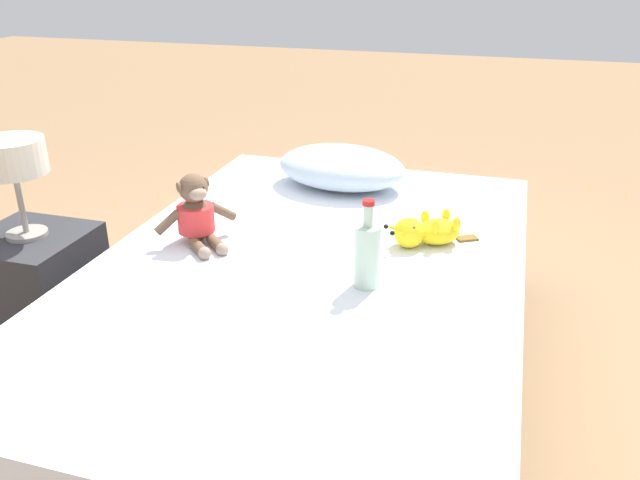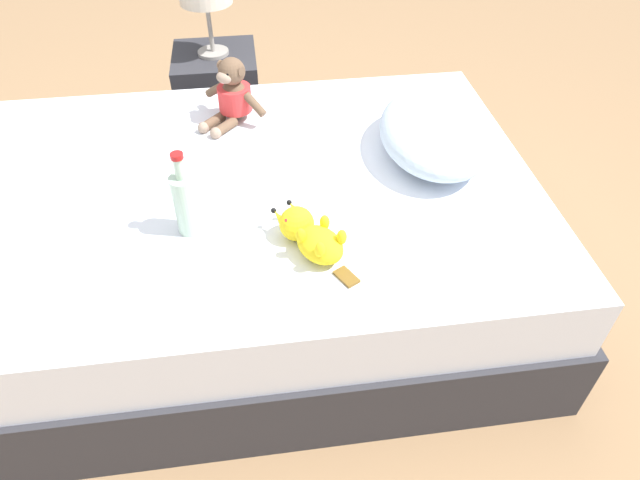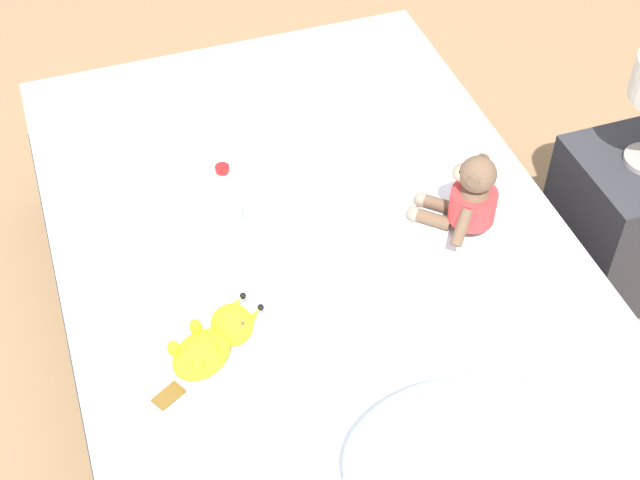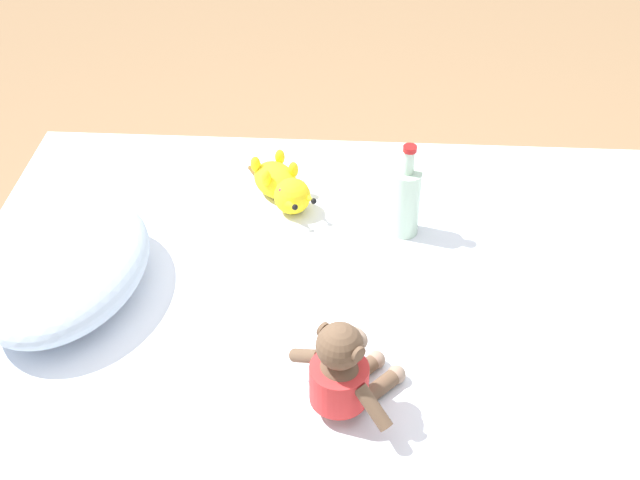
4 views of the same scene
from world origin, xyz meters
TOP-DOWN VIEW (x-y plane):
  - ground_plane at (0.00, 0.00)m, footprint 16.00×16.00m
  - bed at (0.00, 0.00)m, footprint 1.35×2.05m
  - pillow at (-0.08, 0.70)m, footprint 0.58×0.44m
  - plush_monkey at (-0.40, 0.03)m, footprint 0.26×0.26m
  - plush_yellow_creature at (0.33, 0.22)m, footprint 0.31×0.22m
  - glass_bottle at (0.21, -0.11)m, footprint 0.07×0.07m
  - nightstand at (-1.02, -0.06)m, footprint 0.38×0.38m

SIDE VIEW (x-z plane):
  - ground_plane at x=0.00m, z-range 0.00..0.00m
  - nightstand at x=-1.02m, z-range 0.00..0.49m
  - bed at x=0.00m, z-range 0.00..0.51m
  - plush_yellow_creature at x=0.33m, z-range 0.51..0.61m
  - pillow at x=-0.08m, z-range 0.51..0.68m
  - plush_monkey at x=-0.40m, z-range 0.49..0.73m
  - glass_bottle at x=0.21m, z-range 0.48..0.75m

